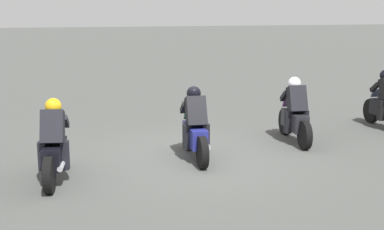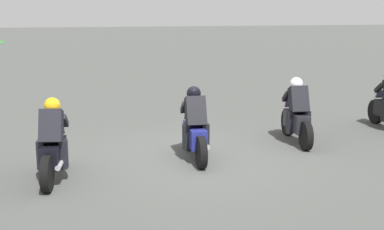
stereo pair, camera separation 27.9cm
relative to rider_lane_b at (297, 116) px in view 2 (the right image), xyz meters
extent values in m
plane|color=#494B48|center=(-0.82, 2.58, -0.62)|extent=(120.00, 120.00, 0.00)
cylinder|color=black|center=(1.51, -2.82, -0.30)|extent=(0.64, 0.14, 0.64)
cube|color=slate|center=(1.31, -2.82, 0.22)|extent=(0.16, 0.26, 0.23)
cube|color=black|center=(1.09, -2.64, 0.42)|extent=(0.39, 0.10, 0.31)
cylinder|color=black|center=(0.70, -0.04, -0.30)|extent=(0.65, 0.18, 0.64)
cylinder|color=black|center=(-0.70, 0.04, -0.30)|extent=(0.65, 0.18, 0.64)
cube|color=black|center=(0.00, 0.00, -0.12)|extent=(1.12, 0.38, 0.40)
ellipsoid|color=black|center=(0.10, 0.00, 0.18)|extent=(0.50, 0.33, 0.24)
cube|color=red|center=(-0.51, 0.03, -0.10)|extent=(0.07, 0.16, 0.08)
cylinder|color=#A5A5AD|center=(-0.36, -0.14, -0.25)|extent=(0.43, 0.12, 0.10)
cube|color=black|center=(-0.10, 0.01, 0.40)|extent=(0.51, 0.43, 0.66)
sphere|color=silver|center=(0.12, -0.01, 0.74)|extent=(0.32, 0.32, 0.30)
cube|color=#7E5487|center=(0.50, -0.03, 0.22)|extent=(0.17, 0.27, 0.23)
cube|color=black|center=(-0.10, 0.21, -0.12)|extent=(0.19, 0.15, 0.52)
cube|color=black|center=(-0.13, -0.19, -0.12)|extent=(0.19, 0.15, 0.52)
cube|color=black|center=(0.29, 0.16, 0.42)|extent=(0.39, 0.12, 0.31)
cube|color=black|center=(0.27, -0.19, 0.42)|extent=(0.39, 0.12, 0.31)
cylinder|color=black|center=(-0.20, 2.57, -0.30)|extent=(0.64, 0.14, 0.64)
cylinder|color=black|center=(-1.60, 2.57, -0.30)|extent=(0.64, 0.14, 0.64)
cube|color=navy|center=(-0.90, 2.57, -0.12)|extent=(1.10, 0.32, 0.40)
ellipsoid|color=navy|center=(-0.80, 2.57, 0.18)|extent=(0.48, 0.30, 0.24)
cube|color=red|center=(-1.41, 2.57, -0.10)|extent=(0.06, 0.16, 0.08)
cylinder|color=#A5A5AD|center=(-1.25, 2.41, -0.25)|extent=(0.42, 0.10, 0.10)
cube|color=black|center=(-1.00, 2.57, 0.40)|extent=(0.48, 0.40, 0.66)
sphere|color=black|center=(-0.78, 2.57, 0.74)|extent=(0.30, 0.30, 0.30)
cube|color=#40835A|center=(-0.40, 2.57, 0.22)|extent=(0.15, 0.26, 0.23)
cube|color=black|center=(-1.02, 2.77, -0.12)|extent=(0.18, 0.14, 0.52)
cube|color=black|center=(-1.02, 2.37, -0.12)|extent=(0.18, 0.14, 0.52)
cube|color=black|center=(-0.62, 2.75, 0.42)|extent=(0.39, 0.10, 0.31)
cube|color=black|center=(-0.62, 2.39, 0.42)|extent=(0.39, 0.10, 0.31)
cylinder|color=black|center=(-1.06, 5.29, -0.30)|extent=(0.65, 0.21, 0.64)
cylinder|color=black|center=(-2.45, 5.44, -0.30)|extent=(0.65, 0.21, 0.64)
cube|color=black|center=(-1.76, 5.36, -0.12)|extent=(1.13, 0.43, 0.40)
ellipsoid|color=black|center=(-1.66, 5.35, 0.18)|extent=(0.51, 0.35, 0.24)
cube|color=red|center=(-2.26, 5.42, -0.10)|extent=(0.08, 0.17, 0.08)
cylinder|color=#A5A5AD|center=(-2.12, 5.24, -0.25)|extent=(0.43, 0.14, 0.10)
cube|color=black|center=(-1.85, 5.37, 0.40)|extent=(0.52, 0.45, 0.66)
sphere|color=gold|center=(-1.64, 5.35, 0.74)|extent=(0.33, 0.33, 0.30)
cube|color=#3A8264|center=(-1.26, 5.31, 0.22)|extent=(0.18, 0.27, 0.23)
cube|color=black|center=(-1.85, 5.58, -0.12)|extent=(0.19, 0.16, 0.52)
cube|color=black|center=(-1.90, 5.18, -0.12)|extent=(0.19, 0.16, 0.52)
cube|color=black|center=(-1.46, 5.51, 0.42)|extent=(0.39, 0.14, 0.31)
cube|color=black|center=(-1.50, 5.16, 0.42)|extent=(0.39, 0.14, 0.31)
camera|label=1|loc=(-11.59, 4.84, 2.60)|focal=50.78mm
camera|label=2|loc=(-11.64, 4.57, 2.60)|focal=50.78mm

